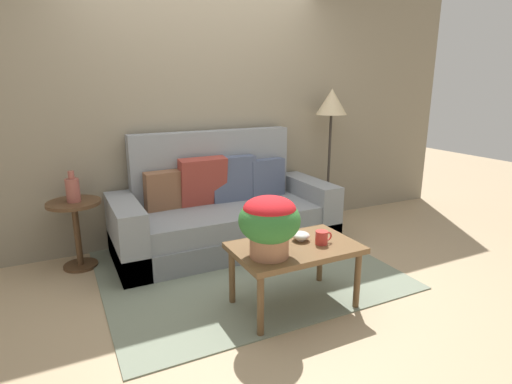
{
  "coord_description": "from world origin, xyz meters",
  "views": [
    {
      "loc": [
        -1.38,
        -2.92,
        1.59
      ],
      "look_at": [
        0.07,
        -0.01,
        0.72
      ],
      "focal_mm": 28.96,
      "sensor_mm": 36.0,
      "label": 1
    }
  ],
  "objects_px": {
    "coffee_mug": "(322,237)",
    "table_vase": "(73,189)",
    "snack_bowl": "(301,236)",
    "floor_lamp": "(331,116)",
    "coffee_table": "(295,253)",
    "potted_plant": "(269,221)",
    "couch": "(224,214)",
    "side_table": "(76,222)"
  },
  "relations": [
    {
      "from": "side_table",
      "to": "snack_bowl",
      "type": "bearing_deg",
      "value": -43.08
    },
    {
      "from": "floor_lamp",
      "to": "snack_bowl",
      "type": "distance_m",
      "value": 2.0
    },
    {
      "from": "side_table",
      "to": "potted_plant",
      "type": "height_order",
      "value": "potted_plant"
    },
    {
      "from": "coffee_table",
      "to": "potted_plant",
      "type": "bearing_deg",
      "value": -161.53
    },
    {
      "from": "floor_lamp",
      "to": "snack_bowl",
      "type": "height_order",
      "value": "floor_lamp"
    },
    {
      "from": "couch",
      "to": "snack_bowl",
      "type": "bearing_deg",
      "value": -84.92
    },
    {
      "from": "snack_bowl",
      "to": "couch",
      "type": "bearing_deg",
      "value": 95.08
    },
    {
      "from": "side_table",
      "to": "snack_bowl",
      "type": "distance_m",
      "value": 1.96
    },
    {
      "from": "side_table",
      "to": "potted_plant",
      "type": "bearing_deg",
      "value": -53.54
    },
    {
      "from": "floor_lamp",
      "to": "coffee_mug",
      "type": "relative_size",
      "value": 11.39
    },
    {
      "from": "floor_lamp",
      "to": "snack_bowl",
      "type": "bearing_deg",
      "value": -132.04
    },
    {
      "from": "side_table",
      "to": "potted_plant",
      "type": "xyz_separation_m",
      "value": [
        1.1,
        -1.48,
        0.3
      ]
    },
    {
      "from": "floor_lamp",
      "to": "coffee_mug",
      "type": "distance_m",
      "value": 2.03
    },
    {
      "from": "floor_lamp",
      "to": "table_vase",
      "type": "relative_size",
      "value": 5.71
    },
    {
      "from": "coffee_table",
      "to": "snack_bowl",
      "type": "height_order",
      "value": "snack_bowl"
    },
    {
      "from": "side_table",
      "to": "floor_lamp",
      "type": "height_order",
      "value": "floor_lamp"
    },
    {
      "from": "floor_lamp",
      "to": "coffee_table",
      "type": "bearing_deg",
      "value": -132.77
    },
    {
      "from": "couch",
      "to": "table_vase",
      "type": "relative_size",
      "value": 7.96
    },
    {
      "from": "side_table",
      "to": "table_vase",
      "type": "height_order",
      "value": "table_vase"
    },
    {
      "from": "coffee_mug",
      "to": "floor_lamp",
      "type": "bearing_deg",
      "value": 52.63
    },
    {
      "from": "snack_bowl",
      "to": "table_vase",
      "type": "height_order",
      "value": "table_vase"
    },
    {
      "from": "snack_bowl",
      "to": "floor_lamp",
      "type": "bearing_deg",
      "value": 47.96
    },
    {
      "from": "coffee_mug",
      "to": "snack_bowl",
      "type": "relative_size",
      "value": 1.03
    },
    {
      "from": "table_vase",
      "to": "floor_lamp",
      "type": "bearing_deg",
      "value": 1.25
    },
    {
      "from": "side_table",
      "to": "floor_lamp",
      "type": "relative_size",
      "value": 0.4
    },
    {
      "from": "couch",
      "to": "floor_lamp",
      "type": "height_order",
      "value": "floor_lamp"
    },
    {
      "from": "coffee_table",
      "to": "table_vase",
      "type": "xyz_separation_m",
      "value": [
        -1.34,
        1.39,
        0.3
      ]
    },
    {
      "from": "couch",
      "to": "coffee_mug",
      "type": "bearing_deg",
      "value": -81.29
    },
    {
      "from": "potted_plant",
      "to": "snack_bowl",
      "type": "xyz_separation_m",
      "value": [
        0.34,
        0.14,
        -0.21
      ]
    },
    {
      "from": "couch",
      "to": "floor_lamp",
      "type": "distance_m",
      "value": 1.63
    },
    {
      "from": "coffee_table",
      "to": "potted_plant",
      "type": "distance_m",
      "value": 0.4
    },
    {
      "from": "coffee_table",
      "to": "floor_lamp",
      "type": "distance_m",
      "value": 2.13
    },
    {
      "from": "side_table",
      "to": "couch",
      "type": "bearing_deg",
      "value": -5.05
    },
    {
      "from": "potted_plant",
      "to": "coffee_mug",
      "type": "relative_size",
      "value": 3.06
    },
    {
      "from": "floor_lamp",
      "to": "couch",
      "type": "bearing_deg",
      "value": -173.16
    },
    {
      "from": "coffee_table",
      "to": "table_vase",
      "type": "height_order",
      "value": "table_vase"
    },
    {
      "from": "couch",
      "to": "table_vase",
      "type": "xyz_separation_m",
      "value": [
        -1.32,
        0.1,
        0.38
      ]
    },
    {
      "from": "side_table",
      "to": "coffee_mug",
      "type": "relative_size",
      "value": 4.53
    },
    {
      "from": "coffee_table",
      "to": "snack_bowl",
      "type": "bearing_deg",
      "value": 34.23
    },
    {
      "from": "coffee_mug",
      "to": "table_vase",
      "type": "bearing_deg",
      "value": 136.43
    },
    {
      "from": "potted_plant",
      "to": "coffee_mug",
      "type": "xyz_separation_m",
      "value": [
        0.43,
        0.02,
        -0.2
      ]
    },
    {
      "from": "coffee_mug",
      "to": "coffee_table",
      "type": "bearing_deg",
      "value": 160.86
    }
  ]
}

